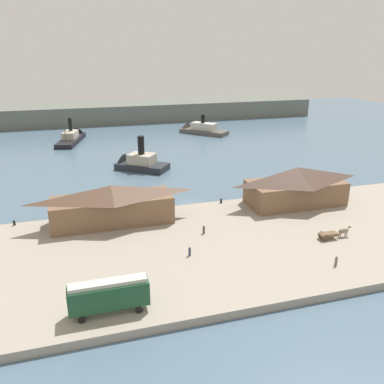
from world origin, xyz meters
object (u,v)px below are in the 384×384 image
ferry_approaching_west (198,130)px  pedestrian_near_cart (190,251)px  mooring_post_center_east (14,223)px  mooring_post_east (221,201)px  pedestrian_standing_center (336,261)px  ferry_shed_customs_shed (112,204)px  ferry_moored_west (73,137)px  ferry_moored_east (137,163)px  pedestrian_near_east_shed (204,230)px  street_tram (109,295)px  horse_cart (334,233)px  ferry_shed_east_terminal (296,185)px  mooring_post_center_west (344,188)px

ferry_approaching_west → pedestrian_near_cart: bearing=-108.0°
mooring_post_center_east → mooring_post_east: size_ratio=1.00×
pedestrian_standing_center → mooring_post_center_east: size_ratio=1.80×
mooring_post_east → ferry_shed_customs_shed: bearing=-171.0°
ferry_moored_west → ferry_moored_east: ferry_moored_east is taller
pedestrian_near_east_shed → pedestrian_standing_center: 22.34m
ferry_approaching_west → pedestrian_standing_center: bearing=-96.1°
ferry_moored_east → street_tram: bearing=-101.8°
ferry_approaching_west → horse_cart: bearing=-93.6°
ferry_shed_east_terminal → ferry_approaching_west: (4.25, 81.49, -3.77)m
ferry_shed_customs_shed → mooring_post_center_west: size_ratio=24.82×
pedestrian_near_cart → mooring_post_center_east: size_ratio=1.76×
ferry_shed_east_terminal → street_tram: 48.43m
ferry_moored_east → horse_cart: bearing=-65.4°
ferry_shed_east_terminal → pedestrian_near_cart: ferry_shed_east_terminal is taller
mooring_post_east → ferry_moored_east: size_ratio=0.06×
ferry_shed_east_terminal → mooring_post_center_east: size_ratio=22.37×
mooring_post_center_east → mooring_post_center_west: size_ratio=1.00×
ferry_approaching_west → pedestrian_near_east_shed: bearing=-106.7°
mooring_post_center_east → ferry_shed_east_terminal: bearing=-5.0°
ferry_shed_customs_shed → mooring_post_center_east: (-17.58, 3.79, -3.24)m
pedestrian_near_east_shed → mooring_post_center_east: (-32.32, 13.18, -0.29)m
pedestrian_near_cart → ferry_shed_east_terminal: bearing=29.3°
street_tram → ferry_approaching_west: 116.80m
ferry_approaching_west → ferry_moored_east: (-31.35, -42.92, 0.31)m
ferry_shed_customs_shed → street_tram: 27.56m
pedestrian_near_cart → pedestrian_standing_center: size_ratio=0.98×
ferry_moored_west → ferry_moored_east: (16.57, -42.69, 0.45)m
ferry_moored_east → ferry_shed_east_terminal: bearing=-54.9°
horse_cart → ferry_moored_east: bearing=114.6°
pedestrian_near_cart → ferry_moored_west: 97.90m
pedestrian_near_east_shed → ferry_moored_east: 47.14m
mooring_post_center_east → mooring_post_center_west: same height
ferry_moored_east → pedestrian_near_cart: bearing=-90.2°
ferry_shed_east_terminal → pedestrian_near_east_shed: bearing=-159.7°
horse_cart → ferry_moored_east: (-25.16, 54.92, -0.38)m
ferry_moored_west → ferry_shed_customs_shed: bearing=-85.5°
horse_cart → pedestrian_near_cart: size_ratio=3.78×
pedestrian_standing_center → ferry_approaching_west: (11.38, 105.89, -0.50)m
pedestrian_near_east_shed → mooring_post_center_west: 40.34m
horse_cart → ferry_moored_east: ferry_moored_east is taller
horse_cart → ferry_moored_east: 60.41m
ferry_shed_customs_shed → horse_cart: 39.60m
mooring_post_center_east → ferry_moored_west: size_ratio=0.04×
pedestrian_near_east_shed → mooring_post_center_west: (38.17, 13.04, -0.29)m
mooring_post_center_east → pedestrian_near_east_shed: bearing=-22.2°
ferry_shed_east_terminal → mooring_post_center_west: bearing=16.8°
ferry_shed_customs_shed → mooring_post_east: bearing=9.0°
street_tram → pedestrian_standing_center: street_tram is taller
street_tram → mooring_post_center_east: 34.36m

